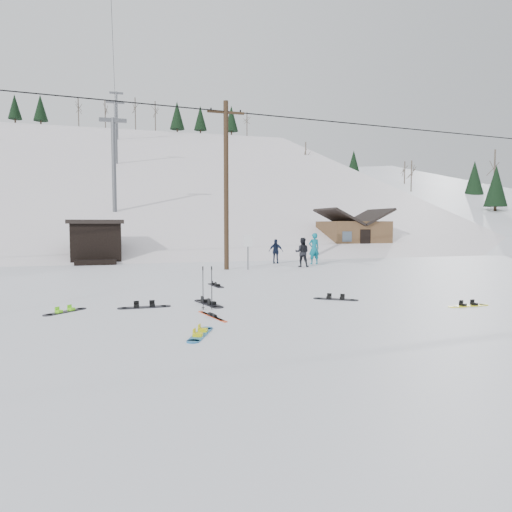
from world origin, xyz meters
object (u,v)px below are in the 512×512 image
object	(u,v)px
utility_pole	(226,183)
hero_skis	(212,316)
cabin	(353,236)
hero_snowboard	(200,334)

from	to	relation	value
utility_pole	hero_skis	world-z (taller)	utility_pole
utility_pole	cabin	distance (m)	16.71
hero_skis	hero_snowboard	bearing A→B (deg)	-122.18
hero_skis	utility_pole	bearing A→B (deg)	61.86
cabin	hero_snowboard	xyz separation A→B (m)	(-16.76, -24.22, -1.46)
utility_pole	hero_snowboard	size ratio (longest dim) A/B	6.47
utility_pole	hero_skis	distance (m)	13.53
hero_snowboard	hero_skis	bearing A→B (deg)	5.60
utility_pole	hero_snowboard	xyz separation A→B (m)	(-3.76, -14.22, -4.65)
cabin	hero_skis	xyz separation A→B (m)	(-16.13, -22.31, -1.46)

